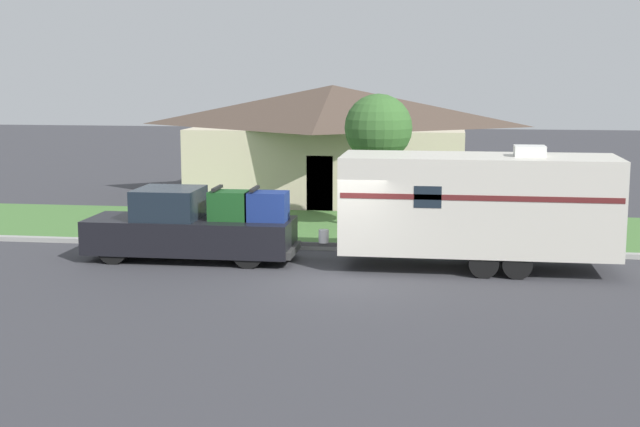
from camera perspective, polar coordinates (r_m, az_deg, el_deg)
ground_plane at (r=22.74m, az=0.98°, el=-4.25°), size 120.00×120.00×0.00m
curb_strip at (r=26.37m, az=2.00°, el=-2.22°), size 80.00×0.30×0.14m
lawn_strip at (r=29.95m, az=2.76°, el=-0.96°), size 80.00×7.00×0.03m
house_across_street at (r=37.10m, az=0.81°, el=4.75°), size 11.61×8.16×4.67m
pickup_truck at (r=25.16m, az=-8.17°, el=-0.89°), size 5.88×2.00×2.09m
travel_trailer at (r=24.04m, az=10.08°, el=0.61°), size 8.40×2.48×3.33m
mailbox at (r=26.65m, az=6.80°, el=-0.02°), size 0.48×0.20×1.37m
tree_in_yard at (r=29.15m, az=3.75°, el=5.44°), size 2.22×2.22×4.53m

